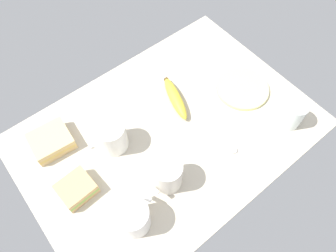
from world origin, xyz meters
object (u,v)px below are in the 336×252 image
at_px(coffee_mug_milky, 133,218).
at_px(coffee_mug_spare, 111,136).
at_px(coffee_mug_black, 167,174).
at_px(sandwich_side, 51,141).
at_px(spoon, 227,145).
at_px(sandwich_main, 77,189).
at_px(plate_of_food, 242,88).
at_px(glass_of_milk, 292,115).
at_px(banana, 175,98).

xyz_separation_m(coffee_mug_milky, coffee_mug_spare, (-0.09, -0.23, 0.00)).
xyz_separation_m(coffee_mug_black, sandwich_side, (0.20, -0.31, -0.03)).
bearing_deg(coffee_mug_spare, coffee_mug_black, 105.11).
height_order(sandwich_side, spoon, sandwich_side).
height_order(coffee_mug_black, sandwich_side, coffee_mug_black).
bearing_deg(coffee_mug_black, sandwich_side, -57.53).
height_order(sandwich_main, sandwich_side, same).
relative_size(coffee_mug_black, sandwich_side, 0.86).
relative_size(plate_of_food, sandwich_side, 1.43).
bearing_deg(sandwich_main, coffee_mug_spare, -159.12).
xyz_separation_m(glass_of_milk, banana, (0.23, -0.29, -0.02)).
xyz_separation_m(sandwich_main, glass_of_milk, (-0.64, 0.22, 0.02)).
bearing_deg(coffee_mug_milky, coffee_mug_spare, -110.71).
relative_size(coffee_mug_milky, spoon, 1.00).
relative_size(coffee_mug_milky, glass_of_milk, 1.19).
bearing_deg(coffee_mug_black, sandwich_main, -31.84).
xyz_separation_m(plate_of_food, coffee_mug_milky, (0.54, 0.13, 0.04)).
bearing_deg(coffee_mug_milky, banana, -144.71).
xyz_separation_m(coffee_mug_black, banana, (-0.20, -0.20, -0.03)).
bearing_deg(coffee_mug_milky, sandwich_side, -80.62).
distance_m(coffee_mug_milky, sandwich_side, 0.35).
bearing_deg(spoon, coffee_mug_black, -6.79).
distance_m(plate_of_food, sandwich_side, 0.64).
bearing_deg(glass_of_milk, coffee_mug_spare, -30.57).
bearing_deg(sandwich_side, coffee_mug_spare, 141.45).
bearing_deg(coffee_mug_black, banana, -134.19).
xyz_separation_m(coffee_mug_milky, glass_of_milk, (-0.57, 0.05, -0.01)).
relative_size(sandwich_main, sandwich_side, 0.79).
height_order(sandwich_main, banana, sandwich_main).
xyz_separation_m(banana, spoon, (-0.02, 0.23, -0.01)).
height_order(plate_of_food, sandwich_main, sandwich_main).
distance_m(coffee_mug_black, coffee_mug_milky, 0.15).
bearing_deg(spoon, coffee_mug_spare, -39.69).
bearing_deg(coffee_mug_milky, glass_of_milk, 174.89).
bearing_deg(coffee_mug_milky, spoon, -178.16).
bearing_deg(banana, spoon, 94.54).
relative_size(plate_of_food, coffee_mug_black, 1.66).
bearing_deg(coffee_mug_spare, sandwich_side, -38.55).
relative_size(plate_of_food, spoon, 1.60).
bearing_deg(plate_of_food, coffee_mug_spare, -12.26).
distance_m(coffee_mug_black, banana, 0.28).
bearing_deg(coffee_mug_spare, spoon, 140.31).
bearing_deg(sandwich_side, plate_of_food, 160.36).
height_order(plate_of_food, glass_of_milk, glass_of_milk).
bearing_deg(sandwich_main, coffee_mug_milky, 113.61).
relative_size(coffee_mug_milky, sandwich_main, 1.12).
distance_m(coffee_mug_milky, coffee_mug_spare, 0.25).
height_order(plate_of_food, coffee_mug_milky, coffee_mug_milky).
bearing_deg(banana, sandwich_side, -15.65).
distance_m(coffee_mug_spare, glass_of_milk, 0.56).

